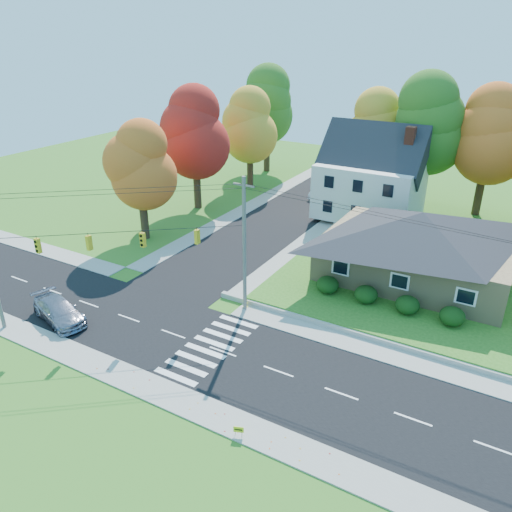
{
  "coord_description": "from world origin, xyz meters",
  "views": [
    {
      "loc": [
        15.02,
        -21.66,
        18.76
      ],
      "look_at": [
        -2.2,
        8.0,
        3.03
      ],
      "focal_mm": 35.0,
      "sensor_mm": 36.0,
      "label": 1
    }
  ],
  "objects": [
    {
      "name": "road_cross",
      "position": [
        -8.0,
        26.0,
        0.01
      ],
      "size": [
        8.0,
        44.0,
        0.02
      ],
      "primitive_type": "cube",
      "color": "black",
      "rests_on": "ground"
    },
    {
      "name": "lawn",
      "position": [
        13.0,
        21.0,
        0.25
      ],
      "size": [
        30.0,
        30.0,
        0.5
      ],
      "primitive_type": "cube",
      "color": "#3D7923",
      "rests_on": "ground"
    },
    {
      "name": "ranch_house",
      "position": [
        8.0,
        16.0,
        3.27
      ],
      "size": [
        14.6,
        10.6,
        5.4
      ],
      "color": "tan",
      "rests_on": "lawn"
    },
    {
      "name": "tree_west_3",
      "position": [
        -19.0,
        40.0,
        9.11
      ],
      "size": [
        7.84,
        7.84,
        14.6
      ],
      "color": "#3F2A19",
      "rests_on": "ground"
    },
    {
      "name": "white_car",
      "position": [
        -7.42,
        32.6,
        0.76
      ],
      "size": [
        1.78,
        4.55,
        1.48
      ],
      "primitive_type": "imported",
      "rotation": [
        0.0,
        0.0,
        0.05
      ],
      "color": "silver",
      "rests_on": "road_cross"
    },
    {
      "name": "colonial_house",
      "position": [
        0.04,
        28.0,
        4.58
      ],
      "size": [
        10.4,
        8.4,
        9.6
      ],
      "color": "silver",
      "rests_on": "lawn"
    },
    {
      "name": "tree_west_1",
      "position": [
        -18.0,
        22.0,
        8.46
      ],
      "size": [
        7.28,
        7.28,
        13.56
      ],
      "color": "#3F2A19",
      "rests_on": "ground"
    },
    {
      "name": "fire_hydrant",
      "position": [
        -1.62,
        5.44,
        0.39
      ],
      "size": [
        0.47,
        0.36,
        0.82
      ],
      "color": "yellow",
      "rests_on": "ground"
    },
    {
      "name": "sidewalk_north",
      "position": [
        0.0,
        5.0,
        0.04
      ],
      "size": [
        90.0,
        2.0,
        0.08
      ],
      "primitive_type": "cube",
      "color": "#9C9A90",
      "rests_on": "ground"
    },
    {
      "name": "tree_lot_2",
      "position": [
        10.0,
        34.0,
        8.96
      ],
      "size": [
        7.28,
        7.28,
        13.56
      ],
      "color": "#3F2A19",
      "rests_on": "lawn"
    },
    {
      "name": "hedge_row",
      "position": [
        7.5,
        9.8,
        1.14
      ],
      "size": [
        10.7,
        1.7,
        1.27
      ],
      "color": "#163A10",
      "rests_on": "lawn"
    },
    {
      "name": "tree_west_0",
      "position": [
        -17.0,
        12.0,
        7.15
      ],
      "size": [
        6.16,
        6.16,
        11.47
      ],
      "color": "#3F2A19",
      "rests_on": "ground"
    },
    {
      "name": "tree_lot_1",
      "position": [
        4.0,
        33.0,
        9.61
      ],
      "size": [
        7.84,
        7.84,
        14.6
      ],
      "color": "#3F2A19",
      "rests_on": "lawn"
    },
    {
      "name": "silver_sedan",
      "position": [
        -11.96,
        -2.62,
        0.77
      ],
      "size": [
        5.58,
        3.47,
        1.51
      ],
      "primitive_type": "imported",
      "rotation": [
        0.0,
        0.0,
        1.29
      ],
      "color": "gray",
      "rests_on": "road_main"
    },
    {
      "name": "yard_sign",
      "position": [
        4.71,
        -5.65,
        0.47
      ],
      "size": [
        0.5,
        0.22,
        0.66
      ],
      "color": "black",
      "rests_on": "ground"
    },
    {
      "name": "traffic_infrastructure",
      "position": [
        -0.15,
        1.35,
        5.15
      ],
      "size": [
        38.1,
        10.66,
        10.0
      ],
      "color": "#666059",
      "rests_on": "ground"
    },
    {
      "name": "ground",
      "position": [
        0.0,
        0.0,
        0.0
      ],
      "size": [
        120.0,
        120.0,
        0.0
      ],
      "primitive_type": "plane",
      "color": "#3D7923"
    },
    {
      "name": "sidewalk_south",
      "position": [
        0.0,
        -5.0,
        0.04
      ],
      "size": [
        90.0,
        2.0,
        0.08
      ],
      "primitive_type": "cube",
      "color": "#9C9A90",
      "rests_on": "ground"
    },
    {
      "name": "road_main",
      "position": [
        0.0,
        0.0,
        0.01
      ],
      "size": [
        90.0,
        8.0,
        0.02
      ],
      "primitive_type": "cube",
      "color": "black",
      "rests_on": "ground"
    },
    {
      "name": "tree_west_2",
      "position": [
        -17.0,
        32.0,
        7.81
      ],
      "size": [
        6.72,
        6.72,
        12.51
      ],
      "color": "#3F2A19",
      "rests_on": "ground"
    },
    {
      "name": "tree_lot_0",
      "position": [
        -2.0,
        34.0,
        8.31
      ],
      "size": [
        6.72,
        6.72,
        12.51
      ],
      "color": "#3F2A19",
      "rests_on": "lawn"
    }
  ]
}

